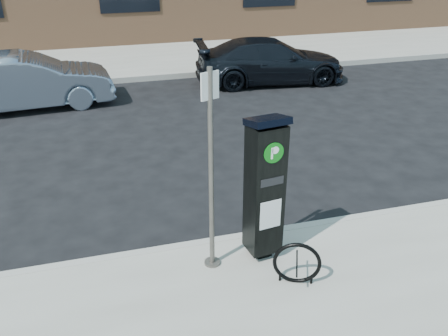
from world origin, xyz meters
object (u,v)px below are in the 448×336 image
object	(u,v)px
parking_kiosk	(265,187)
car_dark	(270,61)
car_silver	(27,82)
bike_rack	(297,263)
sign_pole	(211,176)

from	to	relation	value
parking_kiosk	car_dark	world-z (taller)	parking_kiosk
parking_kiosk	car_silver	distance (m)	7.75
bike_rack	car_dark	world-z (taller)	car_dark
parking_kiosk	sign_pole	bearing A→B (deg)	174.06
bike_rack	car_silver	distance (m)	8.38
parking_kiosk	sign_pole	world-z (taller)	sign_pole
parking_kiosk	car_silver	size ratio (longest dim) A/B	0.49
parking_kiosk	bike_rack	bearing A→B (deg)	-80.17
bike_rack	sign_pole	bearing A→B (deg)	168.89
parking_kiosk	car_dark	xyz separation A→B (m)	(2.91, 7.47, -0.51)
parking_kiosk	car_dark	bearing A→B (deg)	60.83
parking_kiosk	bike_rack	distance (m)	0.94
sign_pole	car_dark	distance (m)	8.32
car_dark	bike_rack	bearing A→B (deg)	167.14
car_silver	car_dark	distance (m)	6.19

